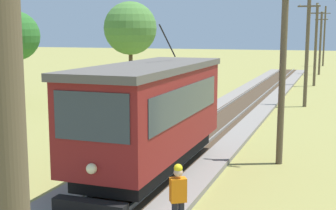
{
  "coord_description": "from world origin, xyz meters",
  "views": [
    {
      "loc": [
        5.66,
        -0.52,
        4.85
      ],
      "look_at": [
        -0.71,
        17.26,
        1.91
      ],
      "focal_mm": 50.25,
      "sensor_mm": 36.0,
      "label": 1
    }
  ],
  "objects_px": {
    "utility_pole_horizon": "(324,36)",
    "tree_left_near": "(130,28)",
    "utility_pole_foreground": "(6,140)",
    "utility_pole_mid": "(307,49)",
    "utility_pole_far": "(316,44)",
    "utility_pole_distant": "(320,43)",
    "red_tram": "(151,114)",
    "tree_left_far": "(15,36)",
    "utility_pole_near_tram": "(283,67)",
    "track_worker": "(178,197)"
  },
  "relations": [
    {
      "from": "utility_pole_foreground",
      "to": "utility_pole_mid",
      "type": "distance_m",
      "value": 29.48
    },
    {
      "from": "tree_left_far",
      "to": "track_worker",
      "type": "bearing_deg",
      "value": -43.45
    },
    {
      "from": "red_tram",
      "to": "track_worker",
      "type": "distance_m",
      "value": 4.76
    },
    {
      "from": "utility_pole_horizon",
      "to": "tree_left_far",
      "type": "height_order",
      "value": "utility_pole_horizon"
    },
    {
      "from": "tree_left_near",
      "to": "tree_left_far",
      "type": "relative_size",
      "value": 1.17
    },
    {
      "from": "utility_pole_mid",
      "to": "tree_left_near",
      "type": "xyz_separation_m",
      "value": [
        -13.89,
        3.16,
        1.36
      ]
    },
    {
      "from": "red_tram",
      "to": "utility_pole_distant",
      "type": "xyz_separation_m",
      "value": [
        3.83,
        42.1,
        1.45
      ]
    },
    {
      "from": "utility_pole_foreground",
      "to": "utility_pole_mid",
      "type": "bearing_deg",
      "value": 90.0
    },
    {
      "from": "utility_pole_horizon",
      "to": "tree_left_near",
      "type": "relative_size",
      "value": 1.16
    },
    {
      "from": "utility_pole_far",
      "to": "tree_left_far",
      "type": "distance_m",
      "value": 25.85
    },
    {
      "from": "utility_pole_near_tram",
      "to": "tree_left_near",
      "type": "distance_m",
      "value": 22.34
    },
    {
      "from": "utility_pole_mid",
      "to": "utility_pole_distant",
      "type": "bearing_deg",
      "value": 90.0
    },
    {
      "from": "utility_pole_foreground",
      "to": "utility_pole_distant",
      "type": "height_order",
      "value": "utility_pole_foreground"
    },
    {
      "from": "utility_pole_distant",
      "to": "tree_left_near",
      "type": "relative_size",
      "value": 0.98
    },
    {
      "from": "track_worker",
      "to": "utility_pole_far",
      "type": "bearing_deg",
      "value": 144.24
    },
    {
      "from": "utility_pole_near_tram",
      "to": "utility_pole_far",
      "type": "xyz_separation_m",
      "value": [
        0.0,
        26.79,
        0.2
      ]
    },
    {
      "from": "utility_pole_near_tram",
      "to": "track_worker",
      "type": "height_order",
      "value": "utility_pole_near_tram"
    },
    {
      "from": "red_tram",
      "to": "track_worker",
      "type": "height_order",
      "value": "red_tram"
    },
    {
      "from": "red_tram",
      "to": "tree_left_far",
      "type": "xyz_separation_m",
      "value": [
        -14.12,
        11.54,
        2.38
      ]
    },
    {
      "from": "utility_pole_distant",
      "to": "track_worker",
      "type": "bearing_deg",
      "value": -91.92
    },
    {
      "from": "utility_pole_horizon",
      "to": "tree_left_far",
      "type": "xyz_separation_m",
      "value": [
        -17.95,
        -45.47,
        0.24
      ]
    },
    {
      "from": "utility_pole_distant",
      "to": "tree_left_far",
      "type": "distance_m",
      "value": 35.45
    },
    {
      "from": "red_tram",
      "to": "utility_pole_near_tram",
      "type": "xyz_separation_m",
      "value": [
        3.83,
        3.33,
        1.39
      ]
    },
    {
      "from": "utility_pole_far",
      "to": "tree_left_far",
      "type": "xyz_separation_m",
      "value": [
        -17.95,
        -18.59,
        0.78
      ]
    },
    {
      "from": "utility_pole_foreground",
      "to": "utility_pole_mid",
      "type": "height_order",
      "value": "utility_pole_foreground"
    },
    {
      "from": "utility_pole_mid",
      "to": "tree_left_far",
      "type": "distance_m",
      "value": 18.96
    },
    {
      "from": "tree_left_far",
      "to": "utility_pole_near_tram",
      "type": "bearing_deg",
      "value": -24.57
    },
    {
      "from": "utility_pole_near_tram",
      "to": "utility_pole_mid",
      "type": "distance_m",
      "value": 14.26
    },
    {
      "from": "utility_pole_near_tram",
      "to": "tree_left_far",
      "type": "height_order",
      "value": "utility_pole_near_tram"
    },
    {
      "from": "utility_pole_far",
      "to": "utility_pole_horizon",
      "type": "distance_m",
      "value": 26.89
    },
    {
      "from": "utility_pole_far",
      "to": "utility_pole_distant",
      "type": "distance_m",
      "value": 11.98
    },
    {
      "from": "utility_pole_mid",
      "to": "track_worker",
      "type": "height_order",
      "value": "utility_pole_mid"
    },
    {
      "from": "track_worker",
      "to": "tree_left_far",
      "type": "height_order",
      "value": "tree_left_far"
    },
    {
      "from": "tree_left_near",
      "to": "utility_pole_distant",
      "type": "bearing_deg",
      "value": 56.95
    },
    {
      "from": "red_tram",
      "to": "tree_left_near",
      "type": "relative_size",
      "value": 1.17
    },
    {
      "from": "utility_pole_far",
      "to": "tree_left_near",
      "type": "relative_size",
      "value": 1.02
    },
    {
      "from": "utility_pole_near_tram",
      "to": "utility_pole_far",
      "type": "bearing_deg",
      "value": 90.0
    },
    {
      "from": "utility_pole_mid",
      "to": "utility_pole_horizon",
      "type": "xyz_separation_m",
      "value": [
        0.0,
        39.41,
        0.56
      ]
    },
    {
      "from": "utility_pole_distant",
      "to": "red_tram",
      "type": "bearing_deg",
      "value": -95.2
    },
    {
      "from": "red_tram",
      "to": "utility_pole_foreground",
      "type": "bearing_deg",
      "value": -72.15
    },
    {
      "from": "utility_pole_far",
      "to": "track_worker",
      "type": "bearing_deg",
      "value": -92.6
    },
    {
      "from": "utility_pole_foreground",
      "to": "track_worker",
      "type": "relative_size",
      "value": 4.61
    },
    {
      "from": "utility_pole_near_tram",
      "to": "utility_pole_horizon",
      "type": "relative_size",
      "value": 0.82
    },
    {
      "from": "red_tram",
      "to": "utility_pole_far",
      "type": "distance_m",
      "value": 30.41
    },
    {
      "from": "red_tram",
      "to": "utility_pole_near_tram",
      "type": "relative_size",
      "value": 1.22
    },
    {
      "from": "utility_pole_near_tram",
      "to": "tree_left_far",
      "type": "distance_m",
      "value": 19.76
    },
    {
      "from": "red_tram",
      "to": "utility_pole_mid",
      "type": "bearing_deg",
      "value": 77.72
    },
    {
      "from": "utility_pole_foreground",
      "to": "utility_pole_near_tram",
      "type": "distance_m",
      "value": 15.23
    },
    {
      "from": "utility_pole_horizon",
      "to": "tree_left_near",
      "type": "distance_m",
      "value": 38.83
    },
    {
      "from": "utility_pole_foreground",
      "to": "utility_pole_horizon",
      "type": "distance_m",
      "value": 68.89
    }
  ]
}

